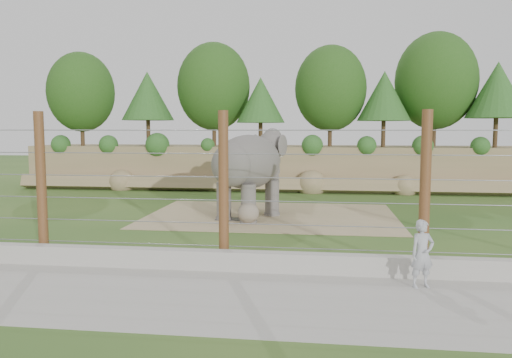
# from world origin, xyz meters

# --- Properties ---
(ground) EXTENTS (90.00, 90.00, 0.00)m
(ground) POSITION_xyz_m (0.00, 0.00, 0.00)
(ground) COLOR #2E5821
(ground) RESTS_ON ground
(back_embankment) EXTENTS (30.00, 5.52, 8.77)m
(back_embankment) POSITION_xyz_m (0.59, 12.68, 3.97)
(back_embankment) COLOR #897A51
(back_embankment) RESTS_ON ground
(dirt_patch) EXTENTS (10.00, 7.00, 0.02)m
(dirt_patch) POSITION_xyz_m (0.50, 3.00, 0.01)
(dirt_patch) COLOR tan
(dirt_patch) RESTS_ON ground
(drain_grate) EXTENTS (1.00, 0.60, 0.03)m
(drain_grate) POSITION_xyz_m (-1.05, 1.87, 0.04)
(drain_grate) COLOR #262628
(drain_grate) RESTS_ON dirt_patch
(elephant) EXTENTS (3.38, 4.64, 3.45)m
(elephant) POSITION_xyz_m (-0.35, 2.40, 1.73)
(elephant) COLOR #55514C
(elephant) RESTS_ON ground
(stone_ball) EXTENTS (0.80, 0.80, 0.80)m
(stone_ball) POSITION_xyz_m (-0.18, 1.17, 0.42)
(stone_ball) COLOR gray
(stone_ball) RESTS_ON dirt_patch
(retaining_wall) EXTENTS (26.00, 0.35, 0.50)m
(retaining_wall) POSITION_xyz_m (0.00, -5.00, 0.25)
(retaining_wall) COLOR #BAB7AE
(retaining_wall) RESTS_ON ground
(walkway) EXTENTS (26.00, 4.00, 0.01)m
(walkway) POSITION_xyz_m (0.00, -7.00, 0.01)
(walkway) COLOR #BAB7AE
(walkway) RESTS_ON ground
(barrier_fence) EXTENTS (20.26, 0.26, 4.00)m
(barrier_fence) POSITION_xyz_m (0.00, -4.50, 2.00)
(barrier_fence) COLOR brown
(barrier_fence) RESTS_ON ground
(zookeeper) EXTENTS (0.65, 0.54, 1.52)m
(zookeeper) POSITION_xyz_m (4.73, -5.78, 0.77)
(zookeeper) COLOR #B7BCC1
(zookeeper) RESTS_ON walkway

